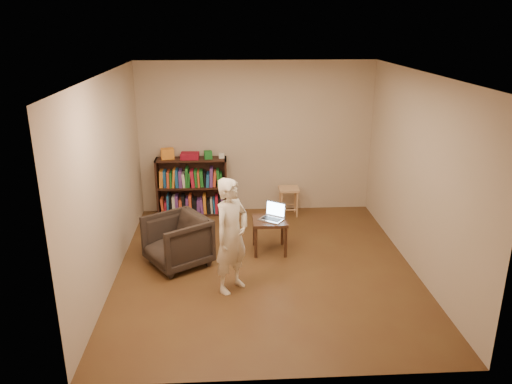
{
  "coord_description": "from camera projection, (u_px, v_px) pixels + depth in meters",
  "views": [
    {
      "loc": [
        -0.49,
        -6.11,
        3.21
      ],
      "look_at": [
        -0.11,
        0.35,
        0.98
      ],
      "focal_mm": 35.0,
      "sensor_mm": 36.0,
      "label": 1
    }
  ],
  "objects": [
    {
      "name": "box_white",
      "position": [
        222.0,
        156.0,
        8.45
      ],
      "size": [
        0.1,
        0.1,
        0.08
      ],
      "primitive_type": "cube",
      "rotation": [
        0.0,
        0.0,
        0.03
      ],
      "color": "silver",
      "rests_on": "bookshelf"
    },
    {
      "name": "armchair",
      "position": [
        177.0,
        241.0,
        6.82
      ],
      "size": [
        1.06,
        1.05,
        0.7
      ],
      "primitive_type": "imported",
      "rotation": [
        0.0,
        0.0,
        -0.98
      ],
      "color": "black",
      "rests_on": "floor"
    },
    {
      "name": "red_cloth",
      "position": [
        190.0,
        156.0,
        8.4
      ],
      "size": [
        0.31,
        0.23,
        0.1
      ],
      "primitive_type": "cube",
      "rotation": [
        0.0,
        0.0,
        -0.03
      ],
      "color": "maroon",
      "rests_on": "bookshelf"
    },
    {
      "name": "wall_left",
      "position": [
        109.0,
        180.0,
        6.31
      ],
      "size": [
        0.0,
        4.5,
        4.5
      ],
      "primitive_type": "plane",
      "rotation": [
        1.57,
        0.0,
        1.57
      ],
      "color": "#C3AB93",
      "rests_on": "floor"
    },
    {
      "name": "floor",
      "position": [
        266.0,
        267.0,
        6.84
      ],
      "size": [
        4.5,
        4.5,
        0.0
      ],
      "primitive_type": "plane",
      "color": "#4F2E19",
      "rests_on": "ground"
    },
    {
      "name": "wall_back",
      "position": [
        256.0,
        138.0,
        8.54
      ],
      "size": [
        4.0,
        0.0,
        4.0
      ],
      "primitive_type": "plane",
      "rotation": [
        1.57,
        0.0,
        0.0
      ],
      "color": "#C3AB93",
      "rests_on": "floor"
    },
    {
      "name": "person",
      "position": [
        232.0,
        236.0,
        6.07
      ],
      "size": [
        0.62,
        0.63,
        1.46
      ],
      "primitive_type": "imported",
      "rotation": [
        0.0,
        0.0,
        0.83
      ],
      "color": "beige",
      "rests_on": "floor"
    },
    {
      "name": "stool",
      "position": [
        289.0,
        193.0,
        8.58
      ],
      "size": [
        0.34,
        0.34,
        0.49
      ],
      "color": "tan",
      "rests_on": "floor"
    },
    {
      "name": "side_table",
      "position": [
        270.0,
        225.0,
        7.2
      ],
      "size": [
        0.49,
        0.49,
        0.5
      ],
      "color": "black",
      "rests_on": "floor"
    },
    {
      "name": "wall_right",
      "position": [
        418.0,
        174.0,
        6.53
      ],
      "size": [
        0.0,
        4.5,
        4.5
      ],
      "primitive_type": "plane",
      "rotation": [
        1.57,
        0.0,
        -1.57
      ],
      "color": "#C3AB93",
      "rests_on": "floor"
    },
    {
      "name": "laptop",
      "position": [
        273.0,
        215.0,
        7.17
      ],
      "size": [
        0.41,
        0.39,
        0.24
      ],
      "rotation": [
        0.0,
        0.0,
        -0.6
      ],
      "color": "silver",
      "rests_on": "side_table"
    },
    {
      "name": "ceiling",
      "position": [
        267.0,
        74.0,
        5.99
      ],
      "size": [
        4.5,
        4.5,
        0.0
      ],
      "primitive_type": "plane",
      "color": "silver",
      "rests_on": "wall_back"
    },
    {
      "name": "box_yellow",
      "position": [
        167.0,
        154.0,
        8.38
      ],
      "size": [
        0.24,
        0.2,
        0.17
      ],
      "primitive_type": "cube",
      "rotation": [
        0.0,
        0.0,
        0.21
      ],
      "color": "orange",
      "rests_on": "bookshelf"
    },
    {
      "name": "bookshelf",
      "position": [
        192.0,
        190.0,
        8.61
      ],
      "size": [
        1.2,
        0.3,
        1.0
      ],
      "color": "black",
      "rests_on": "floor"
    },
    {
      "name": "box_green",
      "position": [
        208.0,
        155.0,
        8.4
      ],
      "size": [
        0.15,
        0.15,
        0.13
      ],
      "primitive_type": "cube",
      "rotation": [
        0.0,
        0.0,
        0.15
      ],
      "color": "#1C6925",
      "rests_on": "bookshelf"
    }
  ]
}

